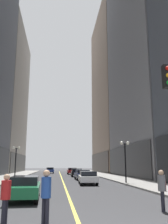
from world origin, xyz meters
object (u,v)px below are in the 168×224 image
at_px(street_lamp_left_far, 16,155).
at_px(street_lamp_right_mid, 125,152).
at_px(car_green, 25,187).
at_px(car_blue, 50,170).
at_px(pedestrian_in_grey_suit, 162,187).
at_px(fire_hydrant_right, 164,187).
at_px(car_red, 72,171).
at_px(car_navy, 82,174).
at_px(car_white, 88,177).
at_px(pedestrian_in_red_jacket, 6,195).
at_px(pedestrian_in_blue_hoodie, 46,192).
at_px(car_black, 77,172).

height_order(street_lamp_left_far, street_lamp_right_mid, same).
bearing_deg(car_green, street_lamp_right_mid, 49.07).
distance_m(car_blue, street_lamp_left_far, 24.59).
relative_size(pedestrian_in_grey_suit, fire_hydrant_right, 2.20).
distance_m(car_red, car_blue, 8.28).
bearing_deg(street_lamp_left_far, car_green, -79.12).
bearing_deg(street_lamp_right_mid, car_navy, 116.21).
relative_size(car_green, pedestrian_in_grey_suit, 2.77).
distance_m(car_white, car_blue, 33.44).
bearing_deg(pedestrian_in_red_jacket, car_navy, 77.86).
relative_size(car_green, car_white, 1.01).
xyz_separation_m(car_navy, street_lamp_right_mid, (3.77, -7.66, 2.54)).
bearing_deg(car_blue, pedestrian_in_blue_hoodie, -88.67).
bearing_deg(car_blue, car_red, -55.18).
xyz_separation_m(car_blue, pedestrian_in_red_jacket, (-0.23, -49.68, 0.25)).
xyz_separation_m(car_red, fire_hydrant_right, (4.47, -34.60, -0.32)).
bearing_deg(pedestrian_in_grey_suit, fire_hydrant_right, 65.35).
bearing_deg(pedestrian_in_red_jacket, street_lamp_left_far, 98.59).
distance_m(car_green, street_lamp_right_mid, 14.01).
bearing_deg(pedestrian_in_blue_hoodie, car_white, 78.05).
bearing_deg(car_green, pedestrian_in_blue_hoodie, -76.60).
bearing_deg(car_black, pedestrian_in_blue_hoodie, -96.38).
bearing_deg(car_navy, pedestrian_in_red_jacket, -102.14).
bearing_deg(car_navy, pedestrian_in_grey_suit, -86.95).
relative_size(car_green, pedestrian_in_red_jacket, 2.91).
relative_size(car_red, pedestrian_in_red_jacket, 2.55).
relative_size(car_green, street_lamp_right_mid, 1.10).
relative_size(car_red, street_lamp_right_mid, 0.96).
bearing_deg(car_blue, car_green, -90.43).
distance_m(car_green, pedestrian_in_red_jacket, 5.95).
xyz_separation_m(car_green, street_lamp_left_far, (-3.77, 19.62, 2.54)).
bearing_deg(car_blue, car_white, -81.87).
height_order(car_red, fire_hydrant_right, car_red).
bearing_deg(fire_hydrant_right, car_black, 99.89).
height_order(car_blue, street_lamp_right_mid, street_lamp_right_mid).
bearing_deg(pedestrian_in_grey_suit, car_navy, 93.05).
height_order(street_lamp_right_mid, fire_hydrant_right, street_lamp_right_mid).
xyz_separation_m(car_black, pedestrian_in_blue_hoodie, (-3.73, -33.32, 0.35)).
height_order(car_green, pedestrian_in_grey_suit, pedestrian_in_grey_suit).
relative_size(pedestrian_in_grey_suit, street_lamp_right_mid, 0.40).
xyz_separation_m(pedestrian_in_grey_suit, pedestrian_in_red_jacket, (-6.36, -1.58, -0.06)).
height_order(car_navy, car_blue, same).
height_order(car_red, pedestrian_in_red_jacket, pedestrian_in_red_jacket).
distance_m(car_navy, street_lamp_right_mid, 8.91).
bearing_deg(street_lamp_left_far, street_lamp_right_mid, -35.74).
xyz_separation_m(car_blue, fire_hydrant_right, (9.20, -41.40, -0.32)).
bearing_deg(fire_hydrant_right, car_navy, 105.19).
xyz_separation_m(pedestrian_in_red_jacket, street_lamp_left_far, (-3.86, 25.57, 2.29)).
xyz_separation_m(car_red, car_blue, (-4.73, 6.80, -0.00)).
distance_m(car_red, street_lamp_right_mid, 26.94).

